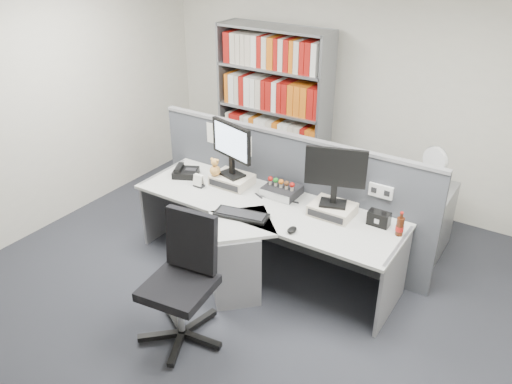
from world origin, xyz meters
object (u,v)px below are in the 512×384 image
Objects in this scene: desk_fan at (435,163)px; desk at (253,238)px; mouse at (292,230)px; monitor_right at (335,172)px; filing_cabinet at (425,219)px; office_chair at (184,276)px; desk_phone at (185,172)px; monitor_left at (231,145)px; desktop_pc at (282,191)px; shelving_unit at (273,112)px; speaker at (379,219)px; cola_bottle at (400,226)px; desk_calendar at (199,182)px; keyboard at (241,215)px.

desk is at bearing -130.61° from desk_fan.
monitor_right is at bearing 70.85° from mouse.
filing_cabinet is (0.75, 1.47, -0.39)m from mouse.
desk_phone is at bearing 128.76° from office_chair.
mouse is at bearing -25.90° from monitor_left.
desktop_pc is at bearing 8.12° from monitor_left.
shelving_unit is (0.12, 1.57, 0.22)m from desk_phone.
speaker is 0.21m from cola_bottle.
desk_phone is 1.59m from shelving_unit.
desk_fan is (0.00, -0.00, 0.63)m from filing_cabinet.
desk_calendar is 0.12× the size of office_chair.
desk is 4.76× the size of monitor_left.
monitor_left is at bearing 154.10° from mouse.
desk is 1.92m from desk_fan.
monitor_left is 0.51× the size of office_chair.
monitor_left reaches higher than desk_phone.
mouse is (0.45, -0.07, 0.29)m from desk.
monitor_right is at bearing 62.37° from office_chair.
keyboard is at bearing -100.09° from desktop_pc.
monitor_left reaches higher than keyboard.
desk is 0.30m from keyboard.
speaker is at bearing -1.43° from desktop_pc.
monitor_right is 0.63m from mouse.
keyboard is 0.48× the size of office_chair.
desktop_pc is at bearing 85.73° from desk.
monitor_left is 1.21× the size of desk_fan.
monitor_left is 0.66m from desk_phone.
desk is at bearing -37.80° from monitor_left.
desk is 1.33m from cola_bottle.
desk_fan is at bearing 38.90° from desktop_pc.
desk_fan is (0.75, 1.47, 0.24)m from mouse.
monitor_left is 1.47m from office_chair.
monitor_left is at bearing 108.38° from office_chair.
desk_fan reaches higher than mouse.
desk_calendar is at bearing 159.52° from keyboard.
keyboard is at bearing -154.20° from speaker.
filing_cabinet is (2.22, 1.12, -0.41)m from desk_phone.
cola_bottle is (1.19, -0.08, 0.04)m from desktop_pc.
monitor_left is 1.75m from cola_bottle.
cola_bottle is at bearing -0.30° from monitor_left.
desk_calendar is 1.79m from speaker.
desk_calendar is (-0.68, 0.25, 0.04)m from keyboard.
speaker is 0.27× the size of filing_cabinet.
monitor_left is at bearing 11.12° from desk_phone.
mouse is 0.51× the size of cola_bottle.
desktop_pc is 0.73× the size of desk_fan.
monitor_right is 0.69m from desktop_pc.
desk is 13.74× the size of speaker.
office_chair is at bearing -94.29° from desktop_pc.
desk_calendar reaches higher than speaker.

